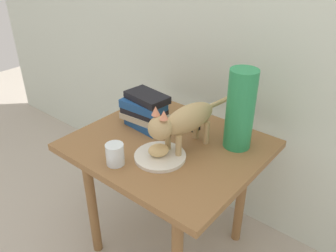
{
  "coord_description": "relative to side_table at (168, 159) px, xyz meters",
  "views": [
    {
      "loc": [
        0.77,
        -0.94,
        1.37
      ],
      "look_at": [
        0.0,
        0.0,
        0.68
      ],
      "focal_mm": 36.73,
      "sensor_mm": 36.0,
      "label": 1
    }
  ],
  "objects": [
    {
      "name": "book_stack",
      "position": [
        -0.17,
        0.05,
        0.16
      ],
      "size": [
        0.22,
        0.14,
        0.16
      ],
      "color": "#1E4C8C",
      "rests_on": "side_table"
    },
    {
      "name": "bread_roll",
      "position": [
        0.05,
        -0.11,
        0.12
      ],
      "size": [
        0.1,
        0.1,
        0.05
      ],
      "primitive_type": "ellipsoid",
      "rotation": [
        0.0,
        0.0,
        0.9
      ],
      "color": "#E0BC7A",
      "rests_on": "plate"
    },
    {
      "name": "plate",
      "position": [
        0.05,
        -0.11,
        0.09
      ],
      "size": [
        0.2,
        0.2,
        0.01
      ],
      "primitive_type": "cylinder",
      "color": "silver",
      "rests_on": "side_table"
    },
    {
      "name": "ground_plane",
      "position": [
        0.0,
        0.0,
        -0.52
      ],
      "size": [
        6.0,
        6.0,
        0.0
      ],
      "primitive_type": "plane",
      "color": "#B2A899"
    },
    {
      "name": "back_panel",
      "position": [
        0.0,
        0.45,
        0.58
      ],
      "size": [
        4.0,
        0.04,
        2.2
      ],
      "primitive_type": "cube",
      "color": "silver",
      "rests_on": "ground"
    },
    {
      "name": "cat",
      "position": [
        0.08,
        -0.0,
        0.22
      ],
      "size": [
        0.13,
        0.48,
        0.23
      ],
      "color": "tan",
      "rests_on": "side_table"
    },
    {
      "name": "tv_remote",
      "position": [
        -0.03,
        0.17,
        0.09
      ],
      "size": [
        0.16,
        0.08,
        0.02
      ],
      "primitive_type": "cube",
      "rotation": [
        0.0,
        0.0,
        -0.28
      ],
      "color": "black",
      "rests_on": "side_table"
    },
    {
      "name": "green_vase",
      "position": [
        0.23,
        0.16,
        0.25
      ],
      "size": [
        0.11,
        0.11,
        0.33
      ],
      "primitive_type": "cylinder",
      "color": "#288C51",
      "rests_on": "side_table"
    },
    {
      "name": "candle_jar",
      "position": [
        -0.06,
        -0.24,
        0.12
      ],
      "size": [
        0.07,
        0.07,
        0.08
      ],
      "color": "silver",
      "rests_on": "side_table"
    },
    {
      "name": "side_table",
      "position": [
        0.0,
        0.0,
        0.0
      ],
      "size": [
        0.76,
        0.66,
        0.6
      ],
      "color": "olive",
      "rests_on": "ground"
    }
  ]
}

